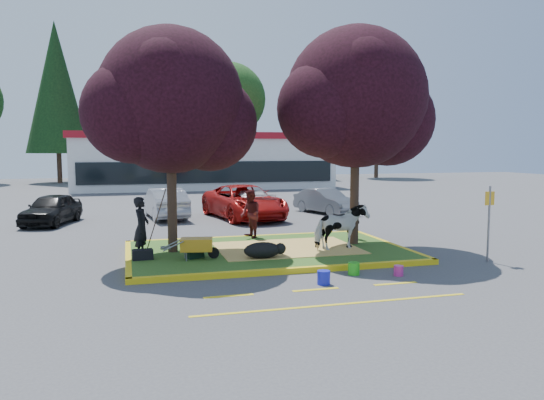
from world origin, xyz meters
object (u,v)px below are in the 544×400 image
object	(u,v)px
sign_post	(489,216)
bucket_green	(354,269)
cow	(341,227)
bucket_pink	(399,271)
calf	(262,250)
car_silver	(165,203)
wheelbarrow	(197,245)
car_black	(52,209)
handler	(141,227)
bucket_blue	(324,278)

from	to	relation	value
sign_post	bucket_green	distance (m)	4.43
cow	bucket_pink	world-z (taller)	cow
calf	sign_post	world-z (taller)	sign_post
car_silver	sign_post	bearing A→B (deg)	117.61
cow	car_silver	xyz separation A→B (m)	(-4.49, 9.84, -0.15)
wheelbarrow	car_silver	size ratio (longest dim) A/B	0.37
wheelbarrow	bucket_pink	bearing A→B (deg)	-18.20
wheelbarrow	car_silver	distance (m)	10.06
cow	bucket_pink	size ratio (longest dim) A/B	6.29
bucket_pink	car_black	distance (m)	15.36
calf	bucket_pink	distance (m)	3.73
handler	sign_post	distance (m)	9.74
wheelbarrow	car_black	xyz separation A→B (m)	(-4.88, 9.37, 0.10)
bucket_pink	car_silver	world-z (taller)	car_silver
bucket_blue	car_black	distance (m)	14.39
car_black	wheelbarrow	bearing A→B (deg)	-46.99
handler	bucket_green	bearing A→B (deg)	-101.60
cow	handler	world-z (taller)	handler
handler	bucket_blue	distance (m)	5.53
calf	handler	bearing A→B (deg)	-177.42
sign_post	bucket_pink	bearing A→B (deg)	-169.60
bucket_pink	handler	bearing A→B (deg)	151.20
bucket_green	bucket_blue	size ratio (longest dim) A/B	0.96
sign_post	bucket_blue	size ratio (longest dim) A/B	6.57
sign_post	bucket_green	size ratio (longest dim) A/B	6.83
cow	wheelbarrow	world-z (taller)	cow
cow	handler	xyz separation A→B (m)	(-5.78, 0.55, 0.16)
bucket_green	calf	bearing A→B (deg)	135.84
calf	wheelbarrow	size ratio (longest dim) A/B	0.67
sign_post	bucket_blue	xyz separation A→B (m)	(-5.34, -1.10, -1.13)
bucket_green	car_silver	xyz separation A→B (m)	(-3.83, 12.28, 0.53)
wheelbarrow	car_black	world-z (taller)	car_black
bucket_green	bucket_blue	bearing A→B (deg)	-147.04
calf	handler	world-z (taller)	handler
bucket_green	bucket_blue	world-z (taller)	bucket_blue
cow	calf	distance (m)	2.68
cow	sign_post	xyz separation A→B (m)	(3.60, -2.03, 0.46)
bucket_green	car_black	world-z (taller)	car_black
calf	wheelbarrow	xyz separation A→B (m)	(-1.76, 0.36, 0.18)
bucket_green	handler	bearing A→B (deg)	149.76
wheelbarrow	cow	bearing A→B (deg)	13.73
cow	bucket_blue	xyz separation A→B (m)	(-1.74, -3.14, -0.67)
bucket_blue	wheelbarrow	bearing A→B (deg)	131.71
handler	car_black	xyz separation A→B (m)	(-3.44, 8.60, -0.35)
bucket_pink	car_black	xyz separation A→B (m)	(-9.60, 11.98, 0.52)
calf	bucket_blue	bearing A→B (deg)	-50.03
bucket_green	car_black	bearing A→B (deg)	126.46
cow	handler	distance (m)	5.81
sign_post	bucket_green	xyz separation A→B (m)	(-4.26, -0.40, -1.14)
bucket_pink	car_silver	xyz separation A→B (m)	(-4.87, 12.68, 0.56)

